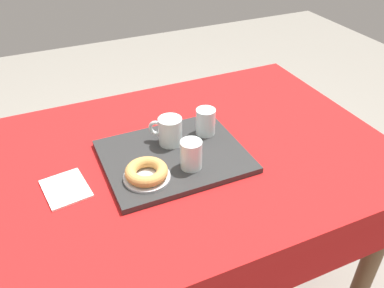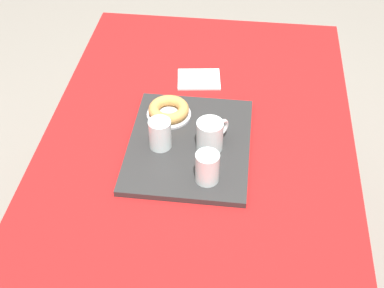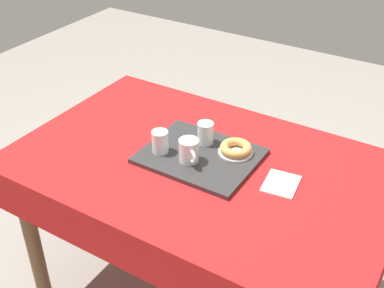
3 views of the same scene
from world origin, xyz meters
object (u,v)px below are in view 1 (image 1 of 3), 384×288
(dining_table, at_px, (166,179))
(serving_tray, at_px, (174,156))
(tea_mug_left, at_px, (170,132))
(paper_napkin, at_px, (66,189))
(water_glass_near, at_px, (206,123))
(donut_plate_left, at_px, (147,177))
(sugar_donut_left, at_px, (146,172))
(water_glass_far, at_px, (191,156))

(dining_table, relative_size, serving_tray, 3.36)
(tea_mug_left, relative_size, paper_napkin, 0.73)
(dining_table, height_order, paper_napkin, paper_napkin)
(dining_table, xyz_separation_m, water_glass_near, (0.16, 0.04, 0.14))
(water_glass_near, distance_m, donut_plate_left, 0.29)
(tea_mug_left, relative_size, water_glass_near, 1.16)
(sugar_donut_left, bearing_deg, paper_napkin, 162.73)
(tea_mug_left, bearing_deg, water_glass_far, -85.33)
(water_glass_near, relative_size, sugar_donut_left, 0.72)
(serving_tray, height_order, tea_mug_left, tea_mug_left)
(donut_plate_left, bearing_deg, paper_napkin, 162.73)
(dining_table, distance_m, serving_tray, 0.10)
(water_glass_far, xyz_separation_m, paper_napkin, (-0.35, 0.07, -0.05))
(tea_mug_left, distance_m, water_glass_far, 0.14)
(serving_tray, xyz_separation_m, tea_mug_left, (0.01, 0.06, 0.05))
(serving_tray, distance_m, sugar_donut_left, 0.14)
(serving_tray, xyz_separation_m, sugar_donut_left, (-0.11, -0.07, 0.03))
(dining_table, bearing_deg, serving_tray, -43.42)
(sugar_donut_left, relative_size, paper_napkin, 0.87)
(dining_table, relative_size, tea_mug_left, 14.02)
(water_glass_near, bearing_deg, serving_tray, -155.09)
(paper_napkin, bearing_deg, donut_plate_left, -17.27)
(tea_mug_left, xyz_separation_m, water_glass_near, (0.12, 0.00, -0.00))
(tea_mug_left, bearing_deg, dining_table, -129.38)
(tea_mug_left, xyz_separation_m, sugar_donut_left, (-0.12, -0.13, -0.02))
(donut_plate_left, height_order, paper_napkin, donut_plate_left)
(tea_mug_left, bearing_deg, sugar_donut_left, -132.35)
(dining_table, xyz_separation_m, serving_tray, (0.02, -0.02, 0.10))
(water_glass_near, bearing_deg, dining_table, -164.54)
(dining_table, height_order, water_glass_near, water_glass_near)
(serving_tray, xyz_separation_m, water_glass_near, (0.14, 0.06, 0.05))
(paper_napkin, bearing_deg, water_glass_near, 8.82)
(water_glass_far, bearing_deg, sugar_donut_left, 178.61)
(sugar_donut_left, xyz_separation_m, paper_napkin, (-0.21, 0.07, -0.04))
(tea_mug_left, xyz_separation_m, donut_plate_left, (-0.12, -0.13, -0.04))
(water_glass_far, relative_size, sugar_donut_left, 0.72)
(water_glass_near, xyz_separation_m, paper_napkin, (-0.46, -0.07, -0.05))
(dining_table, distance_m, tea_mug_left, 0.16)
(tea_mug_left, relative_size, donut_plate_left, 0.76)
(tea_mug_left, distance_m, sugar_donut_left, 0.18)
(serving_tray, distance_m, tea_mug_left, 0.08)
(sugar_donut_left, bearing_deg, tea_mug_left, 47.65)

